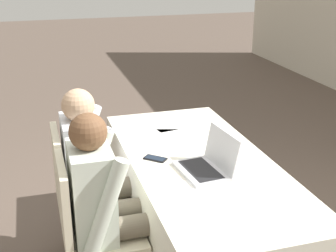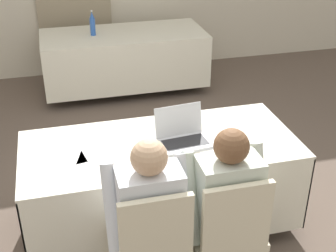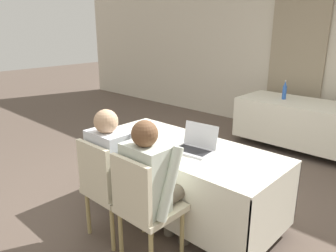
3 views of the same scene
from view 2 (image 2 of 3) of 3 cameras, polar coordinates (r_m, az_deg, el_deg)
name	(u,v)px [view 2 (image 2 of 3)]	position (r m, az deg, el deg)	size (l,w,h in m)	color
ground_plane	(161,224)	(3.68, -0.84, -11.87)	(24.00, 24.00, 0.00)	brown
conference_table_near	(161,163)	(3.35, -0.91, -4.59)	(1.93, 0.85, 0.72)	silver
conference_table_far	(124,46)	(5.70, -5.41, 9.63)	(1.93, 0.85, 0.72)	silver
laptop	(183,136)	(3.26, 1.86, -1.27)	(0.37, 0.31, 0.24)	#B7B7BC
cell_phone	(156,165)	(3.02, -1.42, -4.78)	(0.14, 0.15, 0.01)	black
paper_beside_laptop	(214,146)	(3.25, 5.61, -2.44)	(0.26, 0.33, 0.00)	white
paper_centre_table	(66,155)	(3.21, -12.27, -3.43)	(0.26, 0.33, 0.00)	white
paper_left_edge	(93,163)	(3.09, -9.17, -4.49)	(0.28, 0.34, 0.00)	white
water_bottle	(92,24)	(5.57, -9.19, 12.17)	(0.06, 0.06, 0.29)	#2D5BB7
chair_near_left	(152,243)	(2.77, -1.97, -14.08)	(0.44, 0.44, 0.92)	tan
chair_near_right	(227,230)	(2.88, 7.20, -12.44)	(0.44, 0.44, 0.92)	tan
person_checkered_shirt	(148,210)	(2.74, -2.51, -10.20)	(0.50, 0.52, 1.18)	#665B4C
person_white_shirt	(222,198)	(2.85, 6.64, -8.71)	(0.50, 0.52, 1.18)	#665B4C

